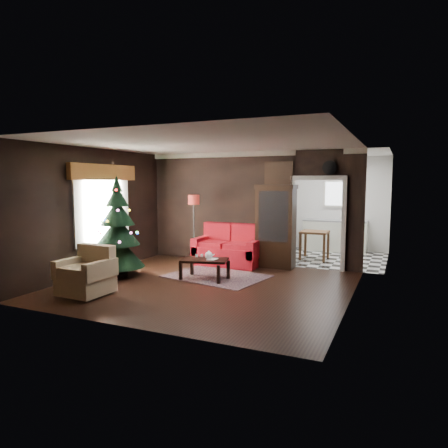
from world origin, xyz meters
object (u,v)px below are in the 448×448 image
at_px(christmas_tree, 118,228).
at_px(curio_cabinet, 276,228).
at_px(kitchen_table, 314,245).
at_px(teapot, 209,255).
at_px(coffee_table, 205,269).
at_px(loveseat, 228,245).
at_px(floor_lamp, 194,231).
at_px(armchair, 86,270).
at_px(wall_clock, 330,168).

bearing_deg(christmas_tree, curio_cabinet, 38.49).
bearing_deg(curio_cabinet, kitchen_table, 65.56).
bearing_deg(teapot, coffee_table, -172.54).
xyz_separation_m(loveseat, curio_cabinet, (1.15, 0.22, 0.45)).
bearing_deg(floor_lamp, loveseat, 10.65).
distance_m(armchair, wall_clock, 5.69).
xyz_separation_m(coffee_table, kitchen_table, (1.65, 3.24, 0.15)).
height_order(christmas_tree, teapot, christmas_tree).
bearing_deg(loveseat, teapot, -81.31).
height_order(floor_lamp, wall_clock, wall_clock).
distance_m(coffee_table, wall_clock, 3.67).
relative_size(armchair, kitchen_table, 1.13).
height_order(floor_lamp, christmas_tree, christmas_tree).
relative_size(loveseat, curio_cabinet, 0.89).
distance_m(loveseat, floor_lamp, 0.94).
height_order(loveseat, coffee_table, loveseat).
xyz_separation_m(christmas_tree, armchair, (0.42, -1.46, -0.59)).
relative_size(loveseat, kitchen_table, 2.27).
xyz_separation_m(curio_cabinet, armchair, (-2.45, -3.74, -0.49)).
bearing_deg(wall_clock, armchair, -132.94).
xyz_separation_m(floor_lamp, armchair, (-0.43, -3.36, -0.37)).
height_order(coffee_table, wall_clock, wall_clock).
distance_m(loveseat, armchair, 3.75).
distance_m(armchair, teapot, 2.48).
bearing_deg(floor_lamp, armchair, -97.32).
bearing_deg(coffee_table, curio_cabinet, 61.01).
xyz_separation_m(floor_lamp, christmas_tree, (-0.85, -1.90, 0.22)).
height_order(curio_cabinet, teapot, curio_cabinet).
distance_m(curio_cabinet, armchair, 4.50).
height_order(loveseat, christmas_tree, christmas_tree).
bearing_deg(armchair, coffee_table, 55.49).
bearing_deg(teapot, armchair, -128.40).
height_order(floor_lamp, coffee_table, floor_lamp).
bearing_deg(wall_clock, curio_cabinet, -171.47).
distance_m(wall_clock, kitchen_table, 2.43).
bearing_deg(loveseat, curio_cabinet, 10.83).
height_order(loveseat, kitchen_table, loveseat).
bearing_deg(loveseat, christmas_tree, -129.83).
distance_m(coffee_table, kitchen_table, 3.64).
bearing_deg(christmas_tree, loveseat, 50.17).
distance_m(loveseat, coffee_table, 1.62).
distance_m(curio_cabinet, coffee_table, 2.19).
relative_size(curio_cabinet, floor_lamp, 1.06).
bearing_deg(coffee_table, wall_clock, 42.10).
bearing_deg(christmas_tree, floor_lamp, 65.83).
bearing_deg(loveseat, wall_clock, 9.66).
relative_size(teapot, wall_clock, 0.58).
bearing_deg(armchair, teapot, 53.91).
height_order(christmas_tree, coffee_table, christmas_tree).
bearing_deg(wall_clock, coffee_table, -137.90).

